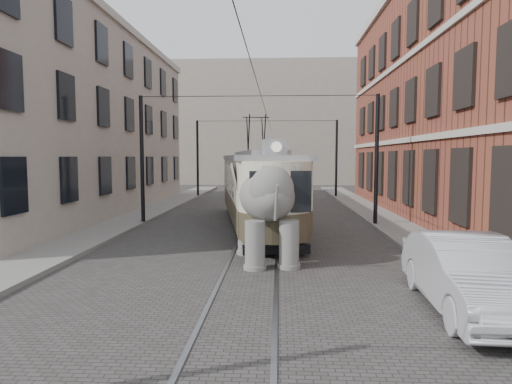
{
  "coord_description": "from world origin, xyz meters",
  "views": [
    {
      "loc": [
        0.79,
        -14.19,
        3.2
      ],
      "look_at": [
        0.07,
        -0.6,
        2.1
      ],
      "focal_mm": 30.81,
      "sensor_mm": 36.0,
      "label": 1
    }
  ],
  "objects": [
    {
      "name": "ground",
      "position": [
        0.0,
        0.0,
        0.0
      ],
      "size": [
        120.0,
        120.0,
        0.0
      ],
      "primitive_type": "plane",
      "color": "#403E3B"
    },
    {
      "name": "tram_rails",
      "position": [
        0.0,
        0.0,
        0.01
      ],
      "size": [
        1.54,
        80.0,
        0.02
      ],
      "primitive_type": null,
      "color": "slate",
      "rests_on": "ground"
    },
    {
      "name": "sidewalk_right",
      "position": [
        6.0,
        0.0,
        0.07
      ],
      "size": [
        2.0,
        60.0,
        0.15
      ],
      "primitive_type": "cube",
      "color": "slate",
      "rests_on": "ground"
    },
    {
      "name": "sidewalk_left",
      "position": [
        -6.5,
        0.0,
        0.07
      ],
      "size": [
        2.0,
        60.0,
        0.15
      ],
      "primitive_type": "cube",
      "color": "slate",
      "rests_on": "ground"
    },
    {
      "name": "brick_building",
      "position": [
        11.0,
        9.0,
        6.0
      ],
      "size": [
        8.0,
        26.0,
        12.0
      ],
      "primitive_type": "cube",
      "color": "brown",
      "rests_on": "ground"
    },
    {
      "name": "stucco_building",
      "position": [
        -11.0,
        10.0,
        5.0
      ],
      "size": [
        7.0,
        24.0,
        10.0
      ],
      "primitive_type": "cube",
      "color": "gray",
      "rests_on": "ground"
    },
    {
      "name": "distant_block",
      "position": [
        0.0,
        40.0,
        7.0
      ],
      "size": [
        28.0,
        10.0,
        14.0
      ],
      "primitive_type": "cube",
      "color": "gray",
      "rests_on": "ground"
    },
    {
      "name": "catenary",
      "position": [
        -0.2,
        5.0,
        3.0
      ],
      "size": [
        11.0,
        30.2,
        6.0
      ],
      "primitive_type": null,
      "color": "black",
      "rests_on": "ground"
    },
    {
      "name": "tram",
      "position": [
        -0.26,
        5.67,
        2.5
      ],
      "size": [
        4.57,
        12.87,
        5.01
      ],
      "primitive_type": null,
      "rotation": [
        0.0,
        0.0,
        0.16
      ],
      "color": "beige",
      "rests_on": "ground"
    },
    {
      "name": "elephant",
      "position": [
        0.41,
        -0.87,
        1.54
      ],
      "size": [
        3.71,
        5.49,
        3.09
      ],
      "primitive_type": null,
      "rotation": [
        0.0,
        0.0,
        0.2
      ],
      "color": "slate",
      "rests_on": "ground"
    },
    {
      "name": "parked_car",
      "position": [
        4.71,
        -5.06,
        0.78
      ],
      "size": [
        1.86,
        4.78,
        1.55
      ],
      "primitive_type": "imported",
      "rotation": [
        0.0,
        0.0,
        -0.04
      ],
      "color": "#A7A7AB",
      "rests_on": "ground"
    }
  ]
}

